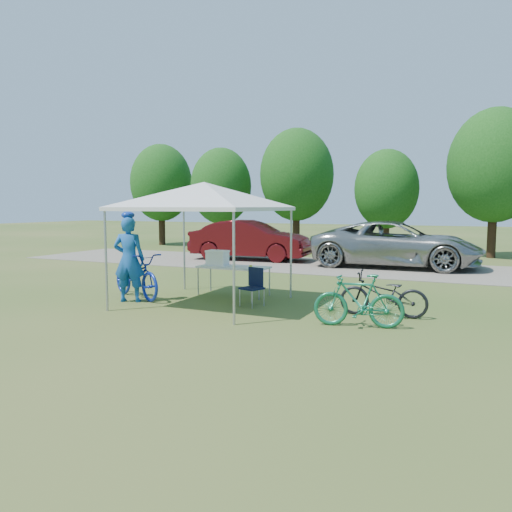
{
  "coord_description": "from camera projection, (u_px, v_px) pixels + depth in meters",
  "views": [
    {
      "loc": [
        5.65,
        -9.62,
        2.2
      ],
      "look_at": [
        0.35,
        2.0,
        0.92
      ],
      "focal_mm": 35.0,
      "sensor_mm": 36.0,
      "label": 1
    }
  ],
  "objects": [
    {
      "name": "ground",
      "position": [
        205.0,
        304.0,
        11.26
      ],
      "size": [
        100.0,
        100.0,
        0.0
      ],
      "primitive_type": "plane",
      "color": "#2D5119",
      "rests_on": "ground"
    },
    {
      "name": "gravel_strip",
      "position": [
        314.0,
        265.0,
        18.5
      ],
      "size": [
        24.0,
        5.0,
        0.02
      ],
      "primitive_type": "cube",
      "color": "gray",
      "rests_on": "ground"
    },
    {
      "name": "canopy",
      "position": [
        204.0,
        186.0,
        10.99
      ],
      "size": [
        4.53,
        4.53,
        3.0
      ],
      "color": "#A5A5AA",
      "rests_on": "ground"
    },
    {
      "name": "treeline",
      "position": [
        348.0,
        178.0,
        23.75
      ],
      "size": [
        24.89,
        4.28,
        6.3
      ],
      "color": "#382314",
      "rests_on": "ground"
    },
    {
      "name": "folding_table",
      "position": [
        234.0,
        268.0,
        12.29
      ],
      "size": [
        1.76,
        0.73,
        0.72
      ],
      "color": "white",
      "rests_on": "ground"
    },
    {
      "name": "folding_chair",
      "position": [
        254.0,
        283.0,
        11.05
      ],
      "size": [
        0.54,
        0.56,
        0.84
      ],
      "rotation": [
        0.0,
        0.0,
        -0.32
      ],
      "color": "black",
      "rests_on": "ground"
    },
    {
      "name": "cooler",
      "position": [
        217.0,
        258.0,
        12.45
      ],
      "size": [
        0.52,
        0.36,
        0.38
      ],
      "color": "white",
      "rests_on": "folding_table"
    },
    {
      "name": "ice_cream_cup",
      "position": [
        251.0,
        266.0,
        12.03
      ],
      "size": [
        0.08,
        0.08,
        0.06
      ],
      "primitive_type": "cylinder",
      "color": "#CCD933",
      "rests_on": "folding_table"
    },
    {
      "name": "cyclist",
      "position": [
        129.0,
        259.0,
        11.44
      ],
      "size": [
        0.83,
        0.68,
        1.96
      ],
      "primitive_type": "imported",
      "rotation": [
        0.0,
        0.0,
        3.48
      ],
      "color": "#1452AA",
      "rests_on": "ground"
    },
    {
      "name": "bike_blue",
      "position": [
        136.0,
        275.0,
        11.97
      ],
      "size": [
        2.19,
        1.54,
        1.09
      ],
      "primitive_type": "imported",
      "rotation": [
        0.0,
        0.0,
        1.13
      ],
      "color": "#142DAF",
      "rests_on": "ground"
    },
    {
      "name": "bike_green",
      "position": [
        358.0,
        301.0,
        9.06
      ],
      "size": [
        1.69,
        0.73,
        0.98
      ],
      "primitive_type": "imported",
      "rotation": [
        0.0,
        0.0,
        -1.4
      ],
      "color": "#19714C",
      "rests_on": "ground"
    },
    {
      "name": "bike_dark",
      "position": [
        383.0,
        294.0,
        9.92
      ],
      "size": [
        1.76,
        0.71,
        0.9
      ],
      "primitive_type": "imported",
      "rotation": [
        0.0,
        0.0,
        -1.51
      ],
      "color": "black",
      "rests_on": "ground"
    },
    {
      "name": "minivan",
      "position": [
        396.0,
        244.0,
        17.89
      ],
      "size": [
        6.02,
        2.92,
        1.65
      ],
      "primitive_type": "imported",
      "rotation": [
        0.0,
        0.0,
        1.6
      ],
      "color": "#A3A49F",
      "rests_on": "gravel_strip"
    },
    {
      "name": "sedan",
      "position": [
        250.0,
        240.0,
        20.31
      ],
      "size": [
        4.99,
        2.1,
        1.6
      ],
      "primitive_type": "imported",
      "rotation": [
        0.0,
        0.0,
        1.65
      ],
      "color": "#500D10",
      "rests_on": "gravel_strip"
    }
  ]
}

